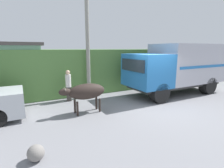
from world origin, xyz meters
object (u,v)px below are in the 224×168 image
cargo_truck (178,66)px  roadside_rock (36,153)px  utility_pole (87,35)px  pedestrian_on_hill (68,84)px  brown_cow (86,92)px

cargo_truck → roadside_rock: size_ratio=15.23×
cargo_truck → utility_pole: 5.60m
cargo_truck → roadside_rock: (-8.21, -3.09, -1.45)m
utility_pole → roadside_rock: 6.63m
cargo_truck → pedestrian_on_hill: size_ratio=3.85×
brown_cow → utility_pole: 3.52m
utility_pole → brown_cow: bearing=-113.2°
cargo_truck → utility_pole: utility_pole is taller
pedestrian_on_hill → utility_pole: bearing=-155.5°
brown_cow → roadside_rock: brown_cow is taller
utility_pole → roadside_rock: utility_pole is taller
pedestrian_on_hill → roadside_rock: size_ratio=3.95×
cargo_truck → utility_pole: size_ratio=0.95×
cargo_truck → brown_cow: cargo_truck is taller
pedestrian_on_hill → roadside_rock: (-1.99, -4.60, -0.71)m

